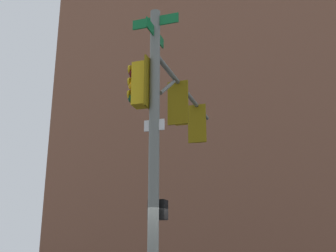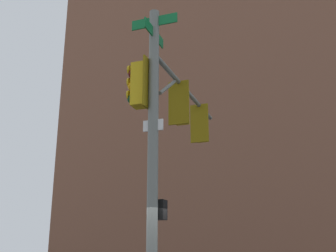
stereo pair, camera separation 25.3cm
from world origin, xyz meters
name	(u,v)px [view 2 (the right image)]	position (x,y,z in m)	size (l,w,h in m)	color
signal_pole_assembly	(170,124)	(0.93, -0.14, 4.60)	(5.37, 1.36, 6.93)	slate
building_brick_nearside	(222,22)	(29.42, 0.71, 24.03)	(25.55, 20.76, 48.06)	brown
building_brick_midblock	(201,105)	(44.22, 5.08, 20.70)	(20.53, 20.00, 41.39)	brown
building_brick_farside	(313,143)	(50.23, -9.39, 16.15)	(17.16, 18.15, 32.31)	brown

